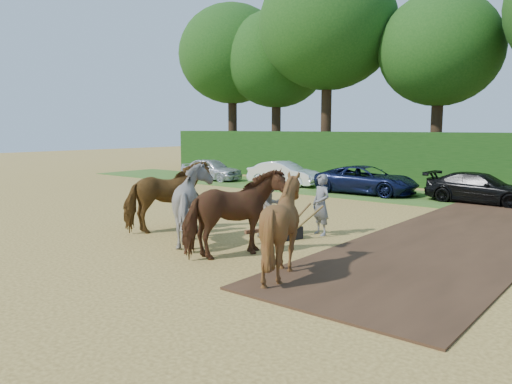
{
  "coord_description": "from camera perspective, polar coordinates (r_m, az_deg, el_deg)",
  "views": [
    {
      "loc": [
        5.97,
        -8.59,
        3.25
      ],
      "look_at": [
        -3.07,
        2.5,
        1.4
      ],
      "focal_mm": 35.0,
      "sensor_mm": 36.0,
      "label": 1
    }
  ],
  "objects": [
    {
      "name": "spectator_near",
      "position": [
        14.89,
        1.69,
        -1.59
      ],
      "size": [
        0.82,
        0.99,
        1.87
      ],
      "primitive_type": "imported",
      "rotation": [
        0.0,
        0.0,
        1.44
      ],
      "color": "tan",
      "rests_on": "ground"
    },
    {
      "name": "earth_strip",
      "position": [
        16.54,
        22.8,
        -4.46
      ],
      "size": [
        4.5,
        17.0,
        0.05
      ],
      "primitive_type": "cube",
      "color": "#472D1C",
      "rests_on": "ground"
    },
    {
      "name": "grass_verge",
      "position": [
        23.59,
        24.15,
        -1.16
      ],
      "size": [
        50.0,
        5.0,
        0.03
      ],
      "primitive_type": "cube",
      "color": "#38601E",
      "rests_on": "ground"
    },
    {
      "name": "plough_team",
      "position": [
        13.31,
        -4.35,
        -1.92
      ],
      "size": [
        7.75,
        5.69,
        2.23
      ],
      "color": "brown",
      "rests_on": "ground"
    },
    {
      "name": "hedgerow",
      "position": [
        27.8,
        26.75,
        2.97
      ],
      "size": [
        46.0,
        1.6,
        3.0
      ],
      "primitive_type": "cube",
      "color": "#14380F",
      "rests_on": "ground"
    },
    {
      "name": "ground",
      "position": [
        10.96,
        4.26,
        -9.92
      ],
      "size": [
        120.0,
        120.0,
        0.0
      ],
      "primitive_type": "plane",
      "color": "gold",
      "rests_on": "ground"
    },
    {
      "name": "treeline",
      "position": [
        31.75,
        25.77,
        17.04
      ],
      "size": [
        48.7,
        10.6,
        14.21
      ],
      "color": "#382616",
      "rests_on": "ground"
    },
    {
      "name": "spectator_far",
      "position": [
        15.51,
        -7.59,
        -1.51
      ],
      "size": [
        0.49,
        1.05,
        1.75
      ],
      "primitive_type": "imported",
      "rotation": [
        0.0,
        0.0,
        1.63
      ],
      "color": "#22262D",
      "rests_on": "ground"
    }
  ]
}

